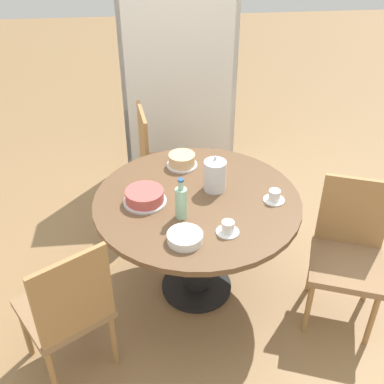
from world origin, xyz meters
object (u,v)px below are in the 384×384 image
(bookshelf, at_px, (179,85))
(cake_second, at_px, (182,160))
(cake_main, at_px, (145,197))
(chair_b, at_px, (348,251))
(cup_a, at_px, (228,228))
(cup_b, at_px, (274,197))
(chair_c, at_px, (162,161))
(chair_a, at_px, (67,308))
(coffee_pot, at_px, (215,174))
(water_bottle, at_px, (181,202))

(bookshelf, distance_m, cake_second, 1.16)
(cake_main, bearing_deg, chair_b, -12.01)
(chair_b, distance_m, bookshelf, 2.02)
(cake_main, xyz_separation_m, cup_a, (0.44, -0.32, -0.01))
(cup_a, distance_m, cup_b, 0.41)
(bookshelf, relative_size, cake_main, 6.58)
(chair_c, relative_size, cup_b, 7.14)
(chair_c, height_order, cake_main, chair_c)
(chair_b, xyz_separation_m, cup_b, (-0.43, 0.20, 0.29))
(cake_second, bearing_deg, chair_c, 103.10)
(cake_second, bearing_deg, chair_b, -34.41)
(chair_b, bearing_deg, chair_c, 152.93)
(chair_a, bearing_deg, coffee_pot, -175.40)
(cup_a, bearing_deg, cake_second, 104.92)
(chair_a, distance_m, water_bottle, 0.82)
(chair_b, height_order, coffee_pot, coffee_pot)
(chair_b, height_order, cup_a, chair_b)
(chair_b, xyz_separation_m, cake_main, (-1.18, 0.25, 0.30))
(chair_a, relative_size, cup_b, 7.14)
(chair_b, xyz_separation_m, coffee_pot, (-0.76, 0.35, 0.36))
(chair_c, bearing_deg, cup_b, -153.85)
(coffee_pot, xyz_separation_m, cup_a, (0.01, -0.42, -0.08))
(chair_a, relative_size, cup_a, 7.14)
(cake_second, bearing_deg, cup_a, -75.08)
(water_bottle, bearing_deg, cup_b, 10.52)
(chair_c, bearing_deg, coffee_pot, -166.86)
(chair_a, distance_m, cup_a, 0.94)
(cake_second, bearing_deg, water_bottle, -94.95)
(chair_c, xyz_separation_m, bookshelf, (0.19, 0.64, 0.35))
(cup_a, bearing_deg, chair_a, -165.84)
(chair_a, relative_size, chair_b, 1.00)
(cup_a, bearing_deg, chair_c, 104.17)
(bookshelf, bearing_deg, chair_a, 70.40)
(chair_c, distance_m, cake_main, 0.96)
(chair_b, height_order, cup_b, chair_b)
(water_bottle, bearing_deg, cup_a, -34.43)
(bookshelf, xyz_separation_m, water_bottle, (-0.11, -1.70, 0.01))
(chair_b, bearing_deg, cup_b, 175.85)
(cake_main, bearing_deg, chair_a, -128.32)
(chair_b, distance_m, cake_second, 1.17)
(coffee_pot, bearing_deg, cup_b, -25.23)
(coffee_pot, bearing_deg, cake_second, 121.34)
(bookshelf, relative_size, water_bottle, 6.62)
(cake_main, distance_m, cup_a, 0.54)
(coffee_pot, distance_m, cake_second, 0.34)
(water_bottle, bearing_deg, coffee_pot, 49.31)
(bookshelf, height_order, cup_a, bookshelf)
(chair_b, height_order, cake_main, chair_b)
(cup_a, bearing_deg, cake_main, 143.74)
(coffee_pot, bearing_deg, cake_main, -166.67)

